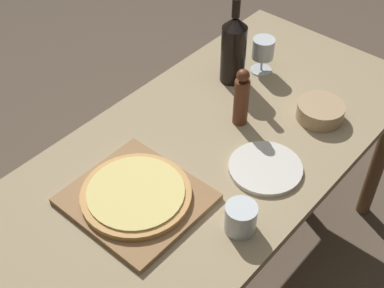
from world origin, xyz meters
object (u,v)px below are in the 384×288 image
at_px(pepper_mill, 241,98).
at_px(wine_glass, 263,50).
at_px(wine_bottle, 234,48).
at_px(pizza, 136,194).
at_px(small_bowl, 320,111).

bearing_deg(pepper_mill, wine_glass, 112.06).
distance_m(wine_bottle, pepper_mill, 0.24).
xyz_separation_m(pizza, small_bowl, (0.20, 0.65, -0.00)).
bearing_deg(pizza, wine_bottle, 103.30).
bearing_deg(wine_glass, wine_bottle, -113.48).
bearing_deg(wine_glass, small_bowl, -16.96).
bearing_deg(wine_bottle, small_bowl, 3.39).
height_order(wine_bottle, small_bowl, wine_bottle).
distance_m(pepper_mill, wine_glass, 0.30).
bearing_deg(pizza, wine_glass, 97.67).
relative_size(wine_bottle, wine_glass, 2.39).
distance_m(pepper_mill, small_bowl, 0.28).
bearing_deg(pepper_mill, small_bowl, 45.13).
bearing_deg(wine_bottle, pepper_mill, -45.90).
xyz_separation_m(wine_bottle, pepper_mill, (0.16, -0.17, -0.03)).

